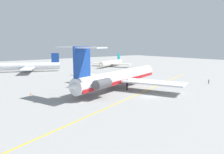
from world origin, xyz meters
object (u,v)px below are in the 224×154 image
ground_crew_near_nose (113,73)px  safety_cone_wingtip (31,94)px  airliner_mid_right (111,63)px  ground_crew_portside (94,74)px  main_jetliner (118,77)px  safety_cone_nose (104,74)px  ground_crew_near_tail (209,81)px  airliner_mid_left (28,66)px

ground_crew_near_nose → safety_cone_wingtip: bearing=-174.6°
airliner_mid_right → ground_crew_portside: airliner_mid_right is taller
main_jetliner → safety_cone_nose: bearing=43.9°
ground_crew_near_tail → ground_crew_portside: 46.27m
airliner_mid_left → safety_cone_wingtip: size_ratio=55.59×
airliner_mid_right → ground_crew_near_nose: bearing=29.9°
safety_cone_nose → ground_crew_near_tail: bearing=-71.7°
airliner_mid_left → main_jetliner: bearing=123.2°
main_jetliner → ground_crew_near_tail: main_jetliner is taller
main_jetliner → safety_cone_wingtip: 26.62m
airliner_mid_left → safety_cone_nose: 41.64m
main_jetliner → ground_crew_near_tail: bearing=-41.1°
ground_crew_near_nose → ground_crew_portside: bearing=156.9°
airliner_mid_right → ground_crew_portside: 43.52m
airliner_mid_left → airliner_mid_right: size_ratio=1.16×
ground_crew_near_nose → safety_cone_wingtip: 45.61m
ground_crew_near_nose → ground_crew_near_tail: ground_crew_near_nose is taller
safety_cone_nose → safety_cone_wingtip: bearing=-154.9°
ground_crew_near_tail → safety_cone_nose: ground_crew_near_tail is taller
main_jetliner → airliner_mid_right: 69.03m
main_jetliner → ground_crew_portside: main_jetliner is taller
main_jetliner → ground_crew_portside: size_ratio=26.78×
ground_crew_near_nose → ground_crew_portside: ground_crew_portside is taller
safety_cone_wingtip → main_jetliner: bearing=-21.9°
main_jetliner → airliner_mid_left: size_ratio=1.52×
safety_cone_nose → airliner_mid_left: bearing=125.0°
airliner_mid_right → ground_crew_near_nose: size_ratio=15.17×
ground_crew_near_nose → safety_cone_nose: size_ratio=3.15×
ground_crew_near_tail → safety_cone_wingtip: (-55.74, 24.42, -0.82)m
main_jetliner → ground_crew_near_tail: size_ratio=27.03×
airliner_mid_left → safety_cone_nose: size_ratio=55.59×
ground_crew_portside → ground_crew_near_tail: bearing=-109.1°
airliner_mid_left → ground_crew_near_nose: (25.72, -38.68, -1.74)m
safety_cone_wingtip → ground_crew_portside: bearing=25.8°
ground_crew_near_nose → safety_cone_wingtip: ground_crew_near_nose is taller
airliner_mid_right → safety_cone_wingtip: bearing=11.5°
ground_crew_portside → safety_cone_wingtip: ground_crew_portside is taller
airliner_mid_right → safety_cone_nose: 35.97m
safety_cone_wingtip → airliner_mid_left: bearing=71.9°
airliner_mid_left → safety_cone_wingtip: (-17.46, -53.35, -2.56)m
ground_crew_portside → safety_cone_nose: bearing=-25.8°
airliner_mid_left → airliner_mid_right: 49.70m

